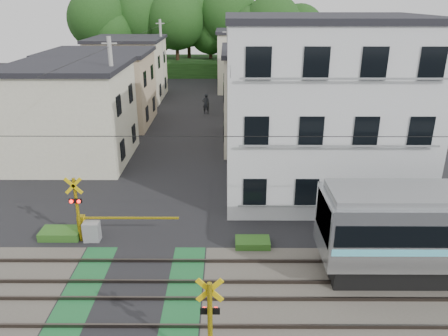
{
  "coord_description": "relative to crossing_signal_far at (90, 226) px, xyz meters",
  "views": [
    {
      "loc": [
        3.43,
        -13.3,
        10.1
      ],
      "look_at": [
        3.35,
        5.0,
        2.93
      ],
      "focal_mm": 35.0,
      "sensor_mm": 36.0,
      "label": 1
    }
  ],
  "objects": [
    {
      "name": "utility_poles",
      "position": [
        1.53,
        19.35,
        3.37
      ],
      "size": [
        7.9,
        42.0,
        8.0
      ],
      "color": "#A5A5A0",
      "rests_on": "ground"
    },
    {
      "name": "apartment_block",
      "position": [
        11.09,
        5.84,
        3.94
      ],
      "size": [
        10.2,
        8.36,
        9.3
      ],
      "color": "silver",
      "rests_on": "ground"
    },
    {
      "name": "track_bed",
      "position": [
        2.59,
        -3.65,
        -0.67
      ],
      "size": [
        120.0,
        120.0,
        0.14
      ],
      "color": "#47423A",
      "rests_on": "ground"
    },
    {
      "name": "weed_patches",
      "position": [
        4.34,
        -3.74,
        -0.53
      ],
      "size": [
        10.25,
        8.8,
        0.4
      ],
      "color": "#2D5E1E",
      "rests_on": "ground"
    },
    {
      "name": "crossing_signal_far",
      "position": [
        0.0,
        0.0,
        0.0
      ],
      "size": [
        4.74,
        0.65,
        3.09
      ],
      "color": "yellow",
      "rests_on": "ground"
    },
    {
      "name": "ground",
      "position": [
        2.59,
        -3.65,
        -0.71
      ],
      "size": [
        120.0,
        120.0,
        0.0
      ],
      "primitive_type": "plane",
      "color": "black"
    },
    {
      "name": "pedestrian",
      "position": [
        4.16,
        22.69,
        0.23
      ],
      "size": [
        0.78,
        0.61,
        1.89
      ],
      "primitive_type": "imported",
      "rotation": [
        0.0,
        0.0,
        3.4
      ],
      "color": "black",
      "rests_on": "ground"
    },
    {
      "name": "houses_row",
      "position": [
        2.84,
        22.27,
        2.53
      ],
      "size": [
        22.07,
        31.35,
        6.8
      ],
      "color": "beige",
      "rests_on": "ground"
    },
    {
      "name": "tree_hill",
      "position": [
        2.01,
        45.47,
        5.22
      ],
      "size": [
        40.0,
        12.35,
        11.78
      ],
      "color": "#1D4316",
      "rests_on": "ground"
    },
    {
      "name": "catenary",
      "position": [
        8.59,
        -3.62,
        2.98
      ],
      "size": [
        60.0,
        5.04,
        7.0
      ],
      "color": "#2D2D33",
      "rests_on": "ground"
    }
  ]
}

